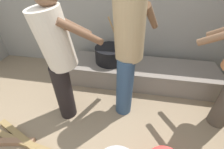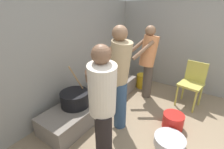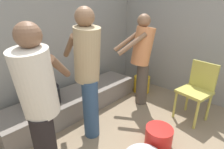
{
  "view_description": "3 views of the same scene",
  "coord_description": "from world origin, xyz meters",
  "px_view_note": "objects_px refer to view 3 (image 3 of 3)",
  "views": [
    {
      "loc": [
        0.39,
        -0.15,
        1.61
      ],
      "look_at": [
        0.18,
        1.05,
        0.72
      ],
      "focal_mm": 24.65,
      "sensor_mm": 36.0,
      "label": 1
    },
    {
      "loc": [
        -1.54,
        0.2,
        1.82
      ],
      "look_at": [
        0.26,
        1.39,
        0.91
      ],
      "focal_mm": 25.25,
      "sensor_mm": 36.0,
      "label": 2
    },
    {
      "loc": [
        -0.84,
        -0.21,
        1.58
      ],
      "look_at": [
        0.83,
        1.4,
        0.68
      ],
      "focal_mm": 26.81,
      "sensor_mm": 36.0,
      "label": 3
    }
  ],
  "objects_px": {
    "cooking_pot_main": "(43,96)",
    "cook_in_cream_shirt": "(39,101)",
    "bucket_yellow_plastic": "(142,84)",
    "cook_in_orange_shirt": "(142,56)",
    "chair_olive": "(197,89)",
    "bucket_red_plastic": "(159,137)",
    "cook_in_tan_shirt": "(88,69)"
  },
  "relations": [
    {
      "from": "cook_in_cream_shirt",
      "to": "cook_in_orange_shirt",
      "type": "bearing_deg",
      "value": 5.88
    },
    {
      "from": "cooking_pot_main",
      "to": "cook_in_orange_shirt",
      "type": "xyz_separation_m",
      "value": [
        1.43,
        -0.67,
        0.43
      ]
    },
    {
      "from": "cook_in_tan_shirt",
      "to": "chair_olive",
      "type": "xyz_separation_m",
      "value": [
        1.32,
        -0.87,
        -0.43
      ]
    },
    {
      "from": "cook_in_cream_shirt",
      "to": "chair_olive",
      "type": "xyz_separation_m",
      "value": [
        2.0,
        -0.67,
        -0.36
      ]
    },
    {
      "from": "bucket_yellow_plastic",
      "to": "cook_in_cream_shirt",
      "type": "bearing_deg",
      "value": -169.35
    },
    {
      "from": "cooking_pot_main",
      "to": "cook_in_orange_shirt",
      "type": "height_order",
      "value": "cook_in_orange_shirt"
    },
    {
      "from": "bucket_red_plastic",
      "to": "bucket_yellow_plastic",
      "type": "height_order",
      "value": "bucket_yellow_plastic"
    },
    {
      "from": "cooking_pot_main",
      "to": "chair_olive",
      "type": "relative_size",
      "value": 0.79
    },
    {
      "from": "cooking_pot_main",
      "to": "cook_in_cream_shirt",
      "type": "distance_m",
      "value": 1.02
    },
    {
      "from": "cook_in_orange_shirt",
      "to": "chair_olive",
      "type": "distance_m",
      "value": 0.96
    },
    {
      "from": "cooking_pot_main",
      "to": "cook_in_cream_shirt",
      "type": "relative_size",
      "value": 0.46
    },
    {
      "from": "cook_in_cream_shirt",
      "to": "cooking_pot_main",
      "type": "bearing_deg",
      "value": 66.74
    },
    {
      "from": "cook_in_cream_shirt",
      "to": "cook_in_orange_shirt",
      "type": "height_order",
      "value": "cook_in_orange_shirt"
    },
    {
      "from": "chair_olive",
      "to": "bucket_red_plastic",
      "type": "bearing_deg",
      "value": 174.11
    },
    {
      "from": "cook_in_tan_shirt",
      "to": "cook_in_cream_shirt",
      "type": "bearing_deg",
      "value": -163.9
    },
    {
      "from": "cook_in_orange_shirt",
      "to": "cook_in_tan_shirt",
      "type": "height_order",
      "value": "cook_in_tan_shirt"
    },
    {
      "from": "cook_in_tan_shirt",
      "to": "bucket_yellow_plastic",
      "type": "height_order",
      "value": "cook_in_tan_shirt"
    },
    {
      "from": "chair_olive",
      "to": "bucket_yellow_plastic",
      "type": "xyz_separation_m",
      "value": [
        0.21,
        1.09,
        -0.33
      ]
    },
    {
      "from": "cook_in_cream_shirt",
      "to": "cook_in_tan_shirt",
      "type": "bearing_deg",
      "value": 16.1
    },
    {
      "from": "cook_in_tan_shirt",
      "to": "cooking_pot_main",
      "type": "bearing_deg",
      "value": 115.55
    },
    {
      "from": "cook_in_cream_shirt",
      "to": "chair_olive",
      "type": "relative_size",
      "value": 1.71
    },
    {
      "from": "cook_in_orange_shirt",
      "to": "chair_olive",
      "type": "bearing_deg",
      "value": -76.92
    },
    {
      "from": "cook_in_tan_shirt",
      "to": "bucket_yellow_plastic",
      "type": "relative_size",
      "value": 4.99
    },
    {
      "from": "cook_in_orange_shirt",
      "to": "bucket_red_plastic",
      "type": "bearing_deg",
      "value": -131.73
    },
    {
      "from": "bucket_yellow_plastic",
      "to": "cook_in_tan_shirt",
      "type": "bearing_deg",
      "value": -171.87
    },
    {
      "from": "cook_in_tan_shirt",
      "to": "chair_olive",
      "type": "distance_m",
      "value": 1.64
    },
    {
      "from": "cooking_pot_main",
      "to": "chair_olive",
      "type": "height_order",
      "value": "cooking_pot_main"
    },
    {
      "from": "chair_olive",
      "to": "cooking_pot_main",
      "type": "bearing_deg",
      "value": 136.87
    },
    {
      "from": "cooking_pot_main",
      "to": "cook_in_orange_shirt",
      "type": "distance_m",
      "value": 1.64
    },
    {
      "from": "chair_olive",
      "to": "bucket_yellow_plastic",
      "type": "height_order",
      "value": "chair_olive"
    },
    {
      "from": "cook_in_tan_shirt",
      "to": "chair_olive",
      "type": "height_order",
      "value": "cook_in_tan_shirt"
    },
    {
      "from": "cook_in_orange_shirt",
      "to": "bucket_red_plastic",
      "type": "xyz_separation_m",
      "value": [
        -0.68,
        -0.77,
        -0.75
      ]
    }
  ]
}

